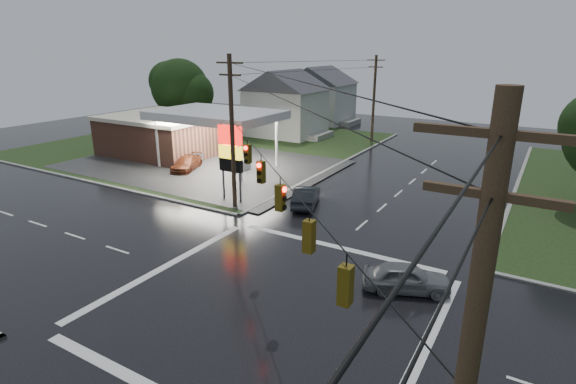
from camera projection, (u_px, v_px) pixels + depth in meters
The scene contains 13 objects.
ground at pixel (274, 301), 21.17m from camera, with size 120.00×120.00×0.00m, color black.
grass_nw at pixel (209, 144), 55.05m from camera, with size 36.00×36.00×0.08m, color black.
gas_station at pixel (172, 132), 48.97m from camera, with size 26.20×18.00×5.60m.
pylon_sign at pixel (231, 151), 33.62m from camera, with size 2.00×0.35×6.00m.
utility_pole_nw at pixel (232, 131), 31.79m from camera, with size 2.20×0.32×11.00m.
utility_pole_n at pixel (374, 98), 55.18m from camera, with size 2.20×0.32×10.50m.
traffic_signals at pixel (273, 169), 19.15m from camera, with size 26.87×26.87×1.47m.
house_near at pixel (286, 102), 59.43m from camera, with size 11.05×8.48×8.60m.
house_far at pixel (320, 94), 69.73m from camera, with size 11.05×8.48×8.60m.
tree_nw_behind at pixel (181, 88), 60.23m from camera, with size 8.93×7.60×10.00m.
car_north at pixel (306, 196), 33.71m from camera, with size 1.59×4.56×1.50m, color black.
car_crossing at pixel (407, 278), 21.86m from camera, with size 1.70×4.21×1.44m, color slate.
car_pump at pixel (187, 163), 43.45m from camera, with size 1.90×4.67×1.35m, color #582614.
Camera 1 is at (10.02, -15.62, 11.44)m, focal length 28.00 mm.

